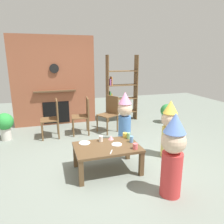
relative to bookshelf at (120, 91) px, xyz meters
The scene contains 21 objects.
ground_plane 2.75m from the bookshelf, 112.99° to the right, with size 12.00×12.00×0.00m, color gray.
brick_fireplace_feature 1.87m from the bookshelf, behind, with size 2.20×0.28×2.40m.
bookshelf is the anchor object (origin of this frame).
coffee_table 3.00m from the bookshelf, 113.40° to the right, with size 1.06×0.69×0.44m.
paper_cup_near_left 2.65m from the bookshelf, 105.97° to the right, with size 0.06×0.06×0.11m, color #8CD18C.
paper_cup_near_right 2.81m from the bookshelf, 116.10° to the right, with size 0.07×0.07×0.10m, color silver.
paper_cup_center 3.08m from the bookshelf, 104.80° to the right, with size 0.08×0.08×0.09m, color #E5666B.
paper_cup_far_left 2.81m from the bookshelf, 105.31° to the right, with size 0.06×0.06×0.11m, color #669EE0.
paper_cup_far_right 2.59m from the bookshelf, 107.32° to the right, with size 0.08×0.08×0.09m, color #F2CC4C.
paper_plate_front 2.92m from the bookshelf, 110.38° to the right, with size 0.17×0.17×0.01m, color white.
paper_plate_rear 2.94m from the bookshelf, 121.15° to the right, with size 0.19×0.19×0.01m, color white.
birthday_cake_slice 2.70m from the bookshelf, 112.74° to the right, with size 0.10×0.10×0.07m, color pink.
table_fork 3.21m from the bookshelf, 111.72° to the right, with size 0.15×0.02×0.01m, color silver.
child_with_cone_hat 3.64m from the bookshelf, 98.27° to the right, with size 0.32×0.32×1.17m.
child_in_pink 2.56m from the bookshelf, 88.25° to the right, with size 0.30×0.30×1.10m.
child_by_the_chairs 1.76m from the bookshelf, 105.91° to the right, with size 0.31×0.31×1.13m.
dining_chair_left 2.16m from the bookshelf, 156.01° to the right, with size 0.40×0.40×0.90m.
dining_chair_middle 1.53m from the bookshelf, 145.59° to the right, with size 0.43×0.43×0.90m.
dining_chair_right 1.08m from the bookshelf, 123.79° to the right, with size 0.54×0.54×0.90m.
potted_plant_tall 1.49m from the bookshelf, 28.50° to the right, with size 0.38×0.38×0.54m.
potted_plant_short 3.13m from the bookshelf, 166.62° to the right, with size 0.38×0.38×0.63m.
Camera 1 is at (-1.03, -3.41, 1.86)m, focal length 34.12 mm.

